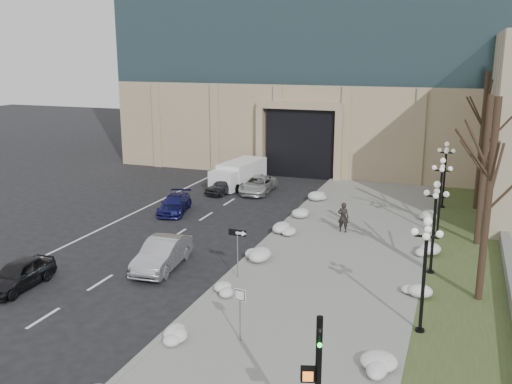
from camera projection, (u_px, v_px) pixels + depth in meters
ground at (157, 372)px, 19.67m from camera, size 160.00×160.00×0.00m
sidewalk at (341, 252)px, 31.26m from camera, size 9.00×40.00×0.12m
curb at (264, 243)px, 32.75m from camera, size 0.30×40.00×0.14m
grass_strip at (467, 267)px, 29.09m from camera, size 4.00×40.00×0.10m
stone_wall at (507, 254)px, 30.18m from camera, size 0.50×30.00×0.70m
car_a at (19, 274)px, 26.53m from camera, size 1.72×4.01×1.35m
car_b at (162, 254)px, 28.93m from camera, size 2.10×4.81×1.54m
car_c at (175, 204)px, 39.06m from camera, size 2.66×4.48×1.22m
car_d at (258, 185)px, 44.53m from camera, size 2.34×4.69×1.27m
car_e at (224, 186)px, 44.34m from camera, size 2.31×3.85×1.23m
pedestrian at (343, 217)px, 34.39m from camera, size 0.69×0.47×1.85m
box_truck at (239, 174)px, 46.80m from camera, size 2.83×6.41×1.97m
one_way_sign at (240, 239)px, 27.13m from camera, size 0.94×0.25×2.53m
keep_sign at (240, 304)px, 21.25m from camera, size 0.47×0.10×2.21m
snow_clump_b at (169, 335)px, 21.60m from camera, size 1.10×1.60×0.36m
snow_clump_c at (221, 290)px, 25.70m from camera, size 1.10×1.60×0.36m
snow_clump_d at (254, 255)px, 30.17m from camera, size 1.10×1.60×0.36m
snow_clump_e at (286, 230)px, 34.40m from camera, size 1.10×1.60×0.36m
snow_clump_f at (296, 213)px, 38.05m from camera, size 1.10×1.60×0.36m
snow_clump_g at (318, 197)px, 42.03m from camera, size 1.10×1.60×0.36m
snow_clump_h at (390, 368)px, 19.38m from camera, size 1.10×1.60×0.36m
snow_clump_i at (412, 294)px, 25.33m from camera, size 1.10×1.60×0.36m
snow_clump_j at (425, 252)px, 30.60m from camera, size 1.10×1.60×0.36m
snow_clump_k at (171, 335)px, 21.63m from camera, size 1.10×1.60×0.36m
snow_clump_l at (428, 216)px, 37.36m from camera, size 1.10×1.60×0.36m
lamppost_a at (425, 260)px, 21.64m from camera, size 1.18×1.18×4.76m
lamppost_b at (435, 215)px, 27.57m from camera, size 1.18×1.18×4.76m
lamppost_c at (441, 186)px, 33.50m from camera, size 1.18×1.18×4.76m
lamppost_d at (445, 166)px, 39.42m from camera, size 1.18×1.18×4.76m
tree_near at (491, 173)px, 23.89m from camera, size 3.20×3.20×9.00m
tree_mid at (485, 150)px, 31.27m from camera, size 3.20×3.20×8.50m
tree_far at (483, 122)px, 38.41m from camera, size 3.20×3.20×9.50m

